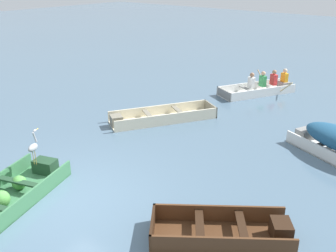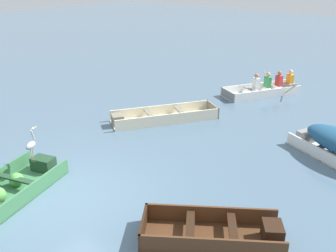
% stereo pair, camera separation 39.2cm
% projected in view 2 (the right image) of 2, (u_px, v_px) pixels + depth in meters
% --- Properties ---
extents(ground_plane, '(80.00, 80.00, 0.00)m').
position_uv_depth(ground_plane, '(63.00, 198.00, 8.37)').
color(ground_plane, slate).
extents(dinghy_green_foreground, '(2.21, 3.39, 0.42)m').
position_uv_depth(dinghy_green_foreground, '(3.00, 194.00, 8.25)').
color(dinghy_green_foreground, '#387047').
rests_on(dinghy_green_foreground, ground).
extents(skiff_cream_near_moored, '(2.65, 3.58, 0.38)m').
position_uv_depth(skiff_cream_near_moored, '(161.00, 117.00, 12.61)').
color(skiff_cream_near_moored, beige).
rests_on(skiff_cream_near_moored, ground).
extents(skiff_dark_varnish_mid_moored, '(2.69, 2.38, 0.40)m').
position_uv_depth(skiff_dark_varnish_mid_moored, '(218.00, 233.00, 7.02)').
color(skiff_dark_varnish_mid_moored, '#4C2D19').
rests_on(skiff_dark_varnish_mid_moored, ground).
extents(rowboat_white_with_crew, '(2.57, 3.28, 0.91)m').
position_uv_depth(rowboat_white_with_crew, '(266.00, 88.00, 15.27)').
color(rowboat_white_with_crew, white).
rests_on(rowboat_white_with_crew, ground).
extents(heron_on_dinghy, '(0.26, 0.45, 0.84)m').
position_uv_depth(heron_on_dinghy, '(31.00, 144.00, 8.88)').
color(heron_on_dinghy, olive).
rests_on(heron_on_dinghy, dinghy_green_foreground).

